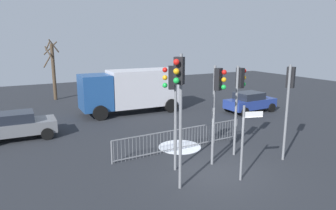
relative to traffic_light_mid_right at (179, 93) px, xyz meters
The scene contains 13 objects.
ground_plane 4.18m from the traffic_light_mid_right, 13.38° to the left, with size 60.00×60.00×0.00m, color #26282D.
traffic_light_mid_right is the anchor object (origin of this frame).
traffic_light_foreground_left 4.52m from the traffic_light_mid_right, 23.00° to the left, with size 0.57×0.34×4.14m.
traffic_light_rear_right 2.80m from the traffic_light_mid_right, 25.51° to the left, with size 0.40×0.53×4.25m.
traffic_light_mid_left 1.76m from the traffic_light_mid_right, 69.44° to the left, with size 0.53×0.40×4.38m.
traffic_light_rear_left 5.70m from the traffic_light_mid_right, ahead, with size 0.53×0.39×4.24m.
direction_sign_post 3.21m from the traffic_light_mid_right, 10.22° to the right, with size 0.76×0.29×2.92m.
pedestrian_guard_railing 5.07m from the traffic_light_mid_right, 58.10° to the left, with size 7.17×0.34×1.07m.
car_grey_far 10.62m from the traffic_light_mid_right, 117.61° to the left, with size 3.85×2.03×1.47m.
car_blue_trailing 13.63m from the traffic_light_mid_right, 36.82° to the left, with size 3.87×2.07×1.47m.
delivery_truck 12.39m from the traffic_light_mid_right, 76.25° to the left, with size 7.12×2.90×3.10m.
bare_tree_left 19.79m from the traffic_light_mid_right, 93.72° to the left, with size 1.38×1.41×5.28m.
snow_patch_kerb 5.70m from the traffic_light_mid_right, 59.27° to the left, with size 2.13×2.13×0.01m, color white.
Camera 1 is at (-7.31, -9.33, 5.31)m, focal length 33.01 mm.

